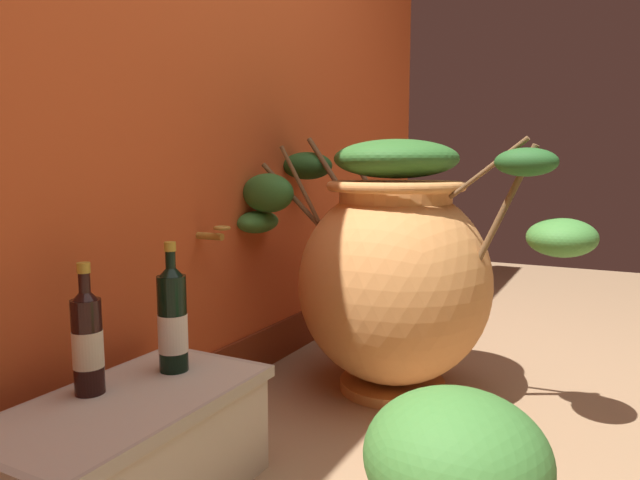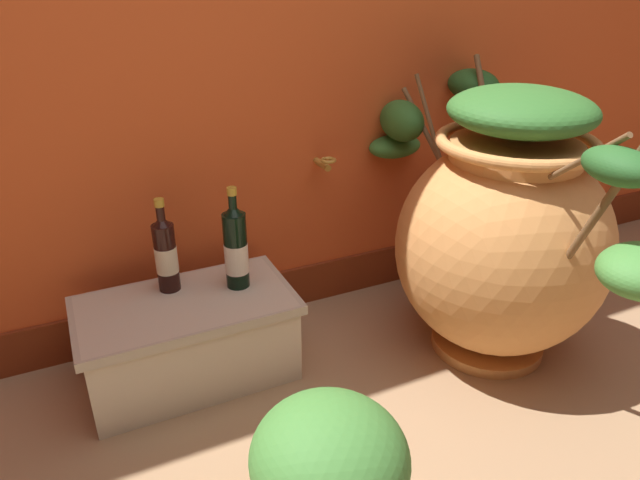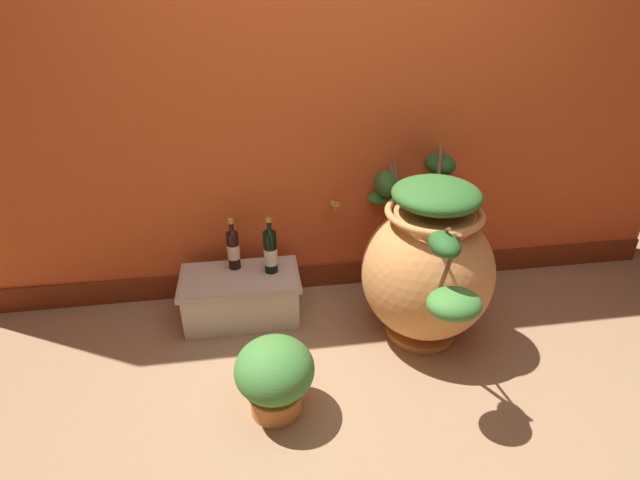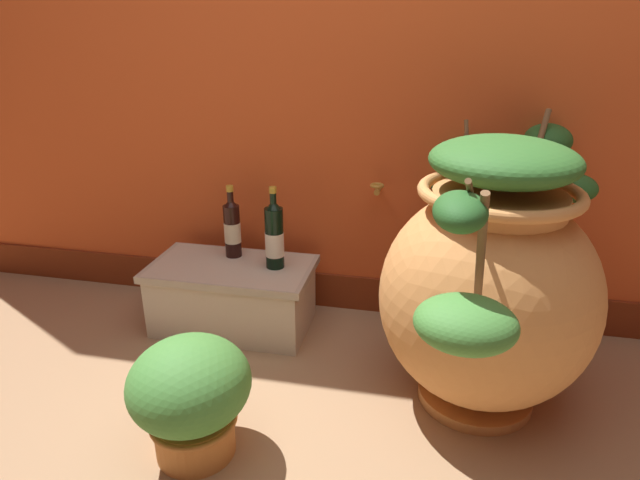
{
  "view_description": "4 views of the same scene",
  "coord_description": "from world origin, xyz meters",
  "px_view_note": "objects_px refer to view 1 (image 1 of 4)",
  "views": [
    {
      "loc": [
        -1.41,
        -0.12,
        0.81
      ],
      "look_at": [
        0.06,
        0.65,
        0.59
      ],
      "focal_mm": 31.37,
      "sensor_mm": 36.0,
      "label": 1
    },
    {
      "loc": [
        -0.79,
        -0.71,
        1.24
      ],
      "look_at": [
        -0.14,
        0.67,
        0.49
      ],
      "focal_mm": 32.28,
      "sensor_mm": 36.0,
      "label": 2
    },
    {
      "loc": [
        -0.42,
        -1.49,
        1.77
      ],
      "look_at": [
        -0.09,
        0.67,
        0.57
      ],
      "focal_mm": 27.2,
      "sensor_mm": 36.0,
      "label": 3
    },
    {
      "loc": [
        0.26,
        -1.06,
        1.21
      ],
      "look_at": [
        -0.13,
        0.73,
        0.47
      ],
      "focal_mm": 30.38,
      "sensor_mm": 36.0,
      "label": 4
    }
  ],
  "objects_px": {
    "wine_bottle_middle": "(87,339)",
    "potted_shrub": "(455,474)",
    "terracotta_urn": "(393,268)",
    "wine_bottle_left": "(173,318)"
  },
  "relations": [
    {
      "from": "wine_bottle_middle",
      "to": "potted_shrub",
      "type": "relative_size",
      "value": 0.83
    },
    {
      "from": "terracotta_urn",
      "to": "wine_bottle_left",
      "type": "height_order",
      "value": "terracotta_urn"
    },
    {
      "from": "wine_bottle_left",
      "to": "potted_shrub",
      "type": "bearing_deg",
      "value": -92.7
    },
    {
      "from": "wine_bottle_middle",
      "to": "potted_shrub",
      "type": "xyz_separation_m",
      "value": [
        0.17,
        -0.82,
        -0.2
      ]
    },
    {
      "from": "terracotta_urn",
      "to": "potted_shrub",
      "type": "distance_m",
      "value": 0.98
    },
    {
      "from": "potted_shrub",
      "to": "terracotta_urn",
      "type": "bearing_deg",
      "value": 27.84
    },
    {
      "from": "wine_bottle_left",
      "to": "wine_bottle_middle",
      "type": "height_order",
      "value": "wine_bottle_left"
    },
    {
      "from": "wine_bottle_left",
      "to": "wine_bottle_middle",
      "type": "distance_m",
      "value": 0.22
    },
    {
      "from": "wine_bottle_middle",
      "to": "terracotta_urn",
      "type": "bearing_deg",
      "value": -20.6
    },
    {
      "from": "wine_bottle_left",
      "to": "terracotta_urn",
      "type": "bearing_deg",
      "value": -20.96
    }
  ]
}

